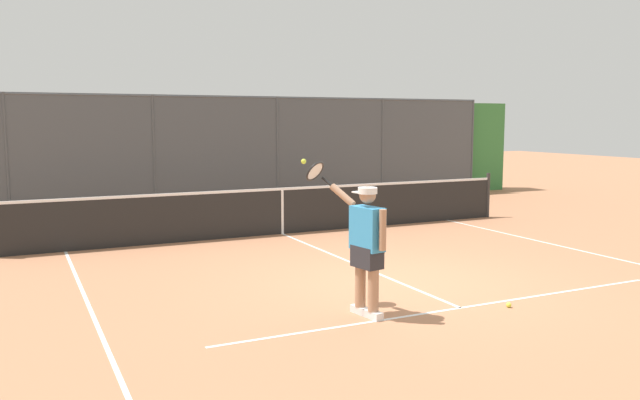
% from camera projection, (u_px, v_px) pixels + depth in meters
% --- Properties ---
extents(ground_plane, '(60.00, 60.00, 0.00)m').
position_uv_depth(ground_plane, '(400.00, 283.00, 9.31)').
color(ground_plane, '#B27551').
extents(court_line_markings, '(8.44, 10.70, 0.01)m').
position_uv_depth(court_line_markings, '(475.00, 314.00, 7.81)').
color(court_line_markings, white).
rests_on(court_line_markings, ground).
extents(fence_backdrop, '(19.91, 1.37, 2.99)m').
position_uv_depth(fence_backdrop, '(212.00, 153.00, 17.67)').
color(fence_backdrop, '#474C51').
rests_on(fence_backdrop, ground).
extents(tennis_net, '(10.84, 0.09, 1.07)m').
position_uv_depth(tennis_net, '(282.00, 210.00, 13.24)').
color(tennis_net, '#2D2D2D').
rests_on(tennis_net, ground).
extents(tennis_player, '(0.63, 1.28, 1.85)m').
position_uv_depth(tennis_player, '(366.00, 242.00, 7.63)').
color(tennis_player, silver).
rests_on(tennis_player, ground).
extents(tennis_ball_near_net, '(0.07, 0.07, 0.07)m').
position_uv_depth(tennis_ball_near_net, '(509.00, 305.00, 8.08)').
color(tennis_ball_near_net, '#D6E042').
rests_on(tennis_ball_near_net, ground).
extents(tennis_ball_mid_court, '(0.07, 0.07, 0.07)m').
position_uv_depth(tennis_ball_mid_court, '(376.00, 234.00, 13.16)').
color(tennis_ball_mid_court, '#CCDB33').
rests_on(tennis_ball_mid_court, ground).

